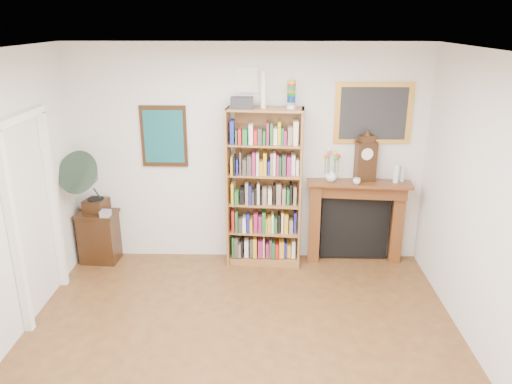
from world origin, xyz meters
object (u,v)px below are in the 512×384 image
bookshelf (265,180)px  bottle_left (396,173)px  mantel_clock (366,159)px  bottle_right (402,173)px  flower_vase (331,175)px  gramophone (89,178)px  teacup (357,181)px  fireplace (356,214)px  side_cabinet (99,237)px  cd_stack (106,213)px

bookshelf → bottle_left: (1.64, 0.01, 0.09)m
mantel_clock → bottle_right: bearing=-12.1°
flower_vase → bottle_right: (0.89, 0.02, 0.02)m
gramophone → mantel_clock: 3.45m
teacup → bottle_left: size_ratio=0.39×
bookshelf → mantel_clock: (1.26, 0.08, 0.25)m
flower_vase → teacup: bearing=-19.7°
bottle_right → fireplace: bearing=178.3°
mantel_clock → bottle_right: mantel_clock is taller
side_cabinet → bottle_left: bottle_left is taller
flower_vase → bottle_left: 0.80m
gramophone → flower_vase: gramophone is taller
bookshelf → cd_stack: bearing=-170.5°
gramophone → bottle_left: size_ratio=3.64×
cd_stack → teacup: (3.15, 0.09, 0.42)m
flower_vase → teacup: (0.30, -0.11, -0.04)m
fireplace → flower_vase: size_ratio=8.46×
gramophone → teacup: (3.32, 0.06, -0.03)m
fireplace → bottle_right: bearing=3.5°
side_cabinet → mantel_clock: (3.43, 0.09, 1.05)m
fireplace → mantel_clock: size_ratio=2.28×
side_cabinet → gramophone: bearing=-91.4°
fireplace → bookshelf: bearing=-170.4°
fireplace → bottle_left: (0.45, -0.08, 0.58)m
mantel_clock → teacup: 0.30m
mantel_clock → bottle_right: (0.47, -0.00, -0.18)m
mantel_clock → fireplace: bearing=156.7°
gramophone → mantel_clock: bearing=16.8°
bookshelf → side_cabinet: 2.31m
bookshelf → bottle_left: bookshelf is taller
bottle_right → teacup: bearing=-167.7°
gramophone → bottle_left: bearing=15.5°
gramophone → bottle_right: bearing=16.3°
flower_vase → bottle_right: 0.89m
side_cabinet → bottle_left: bearing=4.3°
mantel_clock → flower_vase: 0.47m
side_cabinet → mantel_clock: 3.59m
cd_stack → flower_vase: 2.89m
side_cabinet → bookshelf: bearing=4.3°
gramophone → cd_stack: gramophone is taller
bottle_right → mantel_clock: bearing=179.7°
fireplace → teacup: teacup is taller
fireplace → bottle_right: 0.78m
side_cabinet → cd_stack: 0.44m
bottle_right → bottle_left: bearing=-146.4°
side_cabinet → fireplace: fireplace is taller
side_cabinet → bottle_right: (3.90, 0.09, 0.87)m
bottle_left → mantel_clock: bearing=170.8°
cd_stack → mantel_clock: mantel_clock is taller
side_cabinet → flower_vase: (3.01, 0.07, 0.85)m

